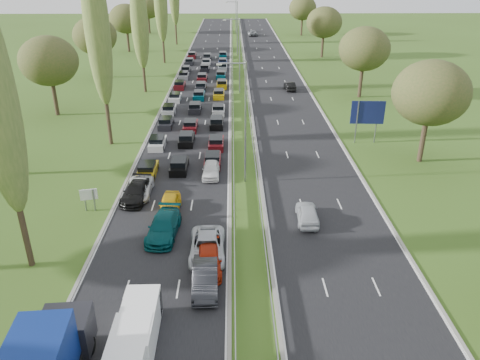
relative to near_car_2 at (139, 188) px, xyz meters
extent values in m
plane|color=#38541A|center=(10.12, 39.87, -0.71)|extent=(260.00, 260.00, 0.00)
cube|color=black|center=(3.37, 42.37, -0.71)|extent=(10.50, 215.00, 0.04)
cube|color=black|center=(16.87, 42.37, -0.71)|extent=(10.50, 215.00, 0.04)
cube|color=gray|center=(8.97, 42.37, -0.16)|extent=(0.06, 215.00, 0.32)
cube|color=gray|center=(11.27, 42.37, -0.16)|extent=(0.06, 215.00, 0.32)
cylinder|color=gray|center=(10.12, 2.87, 5.29)|extent=(0.18, 0.18, 12.00)
cylinder|color=gray|center=(10.12, 37.87, 5.29)|extent=(0.18, 0.18, 12.00)
cylinder|color=gray|center=(10.12, 72.87, 5.29)|extent=(0.18, 0.18, 12.00)
cylinder|color=gray|center=(10.12, 107.87, 5.29)|extent=(0.18, 0.18, 12.00)
cylinder|color=#2D2116|center=(-5.88, -11.13, 2.89)|extent=(0.44, 0.44, 7.20)
cylinder|color=#2D2116|center=(-5.88, 13.87, 3.25)|extent=(0.44, 0.44, 7.92)
ellipsoid|color=#4E672C|center=(-5.88, 13.87, 12.93)|extent=(2.80, 2.80, 17.60)
cylinder|color=#2D2116|center=(-5.88, 38.87, 2.53)|extent=(0.44, 0.44, 6.48)
ellipsoid|color=#4E672C|center=(-5.88, 38.87, 10.45)|extent=(2.80, 2.80, 14.40)
cylinder|color=#2D2116|center=(-5.88, 63.87, 2.89)|extent=(0.44, 0.44, 7.20)
ellipsoid|color=#4E672C|center=(-5.88, 63.87, 11.69)|extent=(2.80, 2.80, 16.00)
cylinder|color=#2D2116|center=(-5.88, 88.87, 3.25)|extent=(0.44, 0.44, 7.92)
cylinder|color=#2D2116|center=(-16.38, 25.87, 1.71)|extent=(0.56, 0.56, 4.84)
ellipsoid|color=#38471E|center=(-16.38, 25.87, 6.99)|extent=(8.00, 8.00, 6.80)
cylinder|color=#2D2116|center=(-16.38, 49.87, 1.71)|extent=(0.56, 0.56, 4.84)
ellipsoid|color=#38471E|center=(-16.38, 49.87, 6.99)|extent=(8.00, 8.00, 6.80)
cylinder|color=#2D2116|center=(-16.38, 77.87, 1.71)|extent=(0.56, 0.56, 4.84)
ellipsoid|color=#38471E|center=(-16.38, 77.87, 6.99)|extent=(8.00, 8.00, 6.80)
cylinder|color=#2D2116|center=(-16.38, 109.87, 1.71)|extent=(0.56, 0.56, 4.84)
ellipsoid|color=#38471E|center=(-16.38, 109.87, 6.99)|extent=(8.00, 8.00, 6.80)
cylinder|color=#2D2116|center=(29.62, 7.87, 1.71)|extent=(0.56, 0.56, 4.84)
ellipsoid|color=#38471E|center=(29.62, 7.87, 6.99)|extent=(8.00, 8.00, 6.80)
cylinder|color=#2D2116|center=(29.62, 34.87, 1.71)|extent=(0.56, 0.56, 4.84)
ellipsoid|color=#38471E|center=(29.62, 34.87, 6.99)|extent=(8.00, 8.00, 6.80)
cylinder|color=#2D2116|center=(29.62, 69.87, 1.71)|extent=(0.56, 0.56, 4.84)
ellipsoid|color=#38471E|center=(29.62, 69.87, 6.99)|extent=(8.00, 8.00, 6.80)
cylinder|color=#2D2116|center=(29.62, 104.87, 1.71)|extent=(0.56, 0.56, 4.84)
ellipsoid|color=#38471E|center=(29.62, 104.87, 6.99)|extent=(8.00, 8.00, 6.80)
cube|color=#BF990C|center=(0.06, 4.63, -0.27)|extent=(1.75, 4.00, 0.80)
cube|color=silver|center=(-0.06, 12.64, -0.27)|extent=(1.75, 4.00, 0.80)
cube|color=black|center=(-0.01, 20.15, -0.27)|extent=(1.75, 4.00, 0.80)
cube|color=silver|center=(-0.33, 26.22, -0.27)|extent=(1.75, 4.00, 0.80)
cube|color=silver|center=(-0.18, 33.03, -0.27)|extent=(1.75, 4.00, 0.80)
cube|color=#590F14|center=(-0.28, 41.13, -0.27)|extent=(1.75, 4.00, 0.80)
cube|color=slate|center=(-0.23, 48.69, -0.27)|extent=(1.75, 4.00, 0.80)
cube|color=black|center=(-0.33, 53.70, -0.27)|extent=(1.75, 4.00, 0.80)
cube|color=black|center=(-0.27, 61.90, -0.27)|extent=(1.75, 4.00, 0.80)
cube|color=#590F14|center=(-0.30, 69.45, -0.27)|extent=(1.75, 4.00, 0.80)
cube|color=black|center=(3.22, 5.72, -0.27)|extent=(1.75, 4.00, 0.80)
cube|color=black|center=(3.28, 13.86, -0.27)|extent=(1.75, 4.00, 0.80)
cube|color=#590F14|center=(3.36, 18.93, -0.27)|extent=(1.75, 4.00, 0.80)
cube|color=black|center=(3.39, 27.16, -0.27)|extent=(1.75, 4.00, 0.80)
cube|color=#053F4C|center=(3.51, 34.27, -0.27)|extent=(1.75, 4.00, 0.80)
cube|color=black|center=(3.50, 39.99, -0.27)|extent=(1.75, 4.00, 0.80)
cube|color=#590F14|center=(3.31, 46.78, -0.27)|extent=(1.75, 4.00, 0.80)
cube|color=black|center=(3.36, 55.09, -0.27)|extent=(1.75, 4.00, 0.80)
cube|color=silver|center=(3.38, 61.03, -0.27)|extent=(1.75, 4.00, 0.80)
cube|color=black|center=(3.25, 67.46, -0.27)|extent=(1.75, 4.00, 0.80)
cube|color=#590F14|center=(6.68, 7.20, -0.27)|extent=(1.75, 4.00, 0.80)
cube|color=#590F14|center=(6.92, 12.45, -0.27)|extent=(1.75, 4.00, 0.80)
cube|color=black|center=(6.75, 20.16, -0.27)|extent=(1.75, 4.00, 0.80)
cube|color=silver|center=(6.86, 26.11, -0.27)|extent=(1.75, 4.00, 0.80)
cube|color=#BF990C|center=(6.69, 34.95, -0.27)|extent=(1.75, 4.00, 0.80)
cube|color=#BF990C|center=(7.05, 41.68, -0.27)|extent=(1.75, 4.00, 0.80)
cube|color=#053F4C|center=(6.73, 49.00, -0.27)|extent=(1.75, 4.00, 0.80)
cube|color=#B2B7BC|center=(6.92, 56.28, -0.27)|extent=(1.75, 4.00, 0.80)
cube|color=navy|center=(6.87, 61.52, -0.27)|extent=(1.75, 4.00, 0.80)
cube|color=#053F4C|center=(6.76, 69.68, -0.27)|extent=(1.75, 4.00, 0.80)
imported|color=silver|center=(0.00, 0.00, 0.00)|extent=(2.39, 5.01, 1.38)
imported|color=black|center=(-0.11, -0.81, 0.06)|extent=(2.50, 5.33, 1.51)
imported|color=#043F44|center=(3.29, -7.27, 0.11)|extent=(2.67, 5.69, 1.61)
imported|color=gold|center=(3.31, -3.38, 0.05)|extent=(1.75, 4.34, 1.48)
imported|color=black|center=(6.97, -14.03, 0.11)|extent=(1.85, 4.88, 1.59)
imported|color=silver|center=(6.94, -10.22, 0.09)|extent=(2.69, 5.66, 1.56)
imported|color=#A9210A|center=(7.10, -11.81, -0.01)|extent=(2.07, 4.74, 1.36)
imported|color=white|center=(6.64, 4.29, 0.05)|extent=(1.82, 4.37, 1.48)
imported|color=#B2B6BC|center=(15.19, -5.17, 0.06)|extent=(1.96, 4.49, 1.50)
imported|color=black|center=(18.77, 39.56, 0.02)|extent=(1.73, 4.37, 1.41)
imported|color=gray|center=(14.98, 104.46, 0.08)|extent=(2.78, 5.61, 1.53)
cube|color=black|center=(-0.37, -19.75, 0.86)|extent=(2.65, 2.39, 2.20)
cylinder|color=black|center=(-0.37, -19.75, -0.19)|extent=(2.28, 1.00, 1.00)
cube|color=black|center=(3.27, -19.19, 0.29)|extent=(2.01, 0.83, 1.65)
cylinder|color=black|center=(2.39, -19.81, -0.34)|extent=(0.26, 0.70, 0.70)
cube|color=white|center=(3.38, -18.89, 0.38)|extent=(2.04, 5.10, 2.04)
cube|color=black|center=(3.38, -16.64, 0.28)|extent=(1.99, 0.82, 1.63)
cylinder|color=black|center=(2.52, -17.26, -0.34)|extent=(0.26, 0.69, 0.69)
cylinder|color=black|center=(4.25, -20.52, -0.34)|extent=(0.26, 0.69, 0.69)
cylinder|color=gray|center=(-4.18, -2.98, 0.34)|extent=(0.16, 0.16, 2.10)
cylinder|color=gray|center=(-3.38, -2.98, 0.34)|extent=(0.16, 0.16, 2.10)
cube|color=silver|center=(-3.78, -2.98, 0.89)|extent=(1.49, 0.43, 1.00)
cylinder|color=gray|center=(23.82, 13.81, 1.89)|extent=(0.16, 0.16, 5.20)
cylinder|color=gray|center=(26.22, 13.81, 1.89)|extent=(0.16, 0.16, 5.20)
cube|color=#131A53|center=(25.02, 13.81, 3.09)|extent=(4.00, 0.31, 2.80)
camera|label=1|loc=(8.89, -39.73, 19.45)|focal=35.00mm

